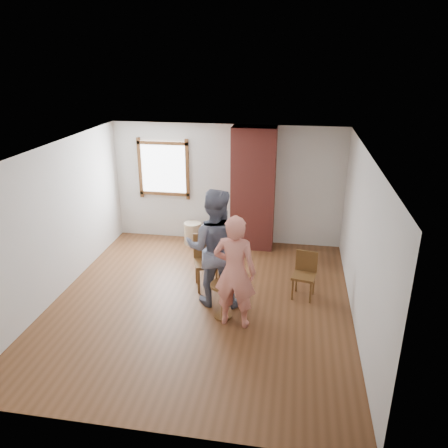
{
  "coord_description": "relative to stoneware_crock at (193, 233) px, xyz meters",
  "views": [
    {
      "loc": [
        1.45,
        -6.26,
        3.96
      ],
      "look_at": [
        0.26,
        0.8,
        1.15
      ],
      "focal_mm": 35.0,
      "sensor_mm": 36.0,
      "label": 1
    }
  ],
  "objects": [
    {
      "name": "person_pink",
      "position": [
        1.35,
        -2.9,
        0.66
      ],
      "size": [
        0.7,
        0.5,
        1.81
      ],
      "primitive_type": "imported",
      "rotation": [
        0.0,
        0.0,
        3.04
      ],
      "color": "#E98674",
      "rests_on": "ground"
    },
    {
      "name": "side_table",
      "position": [
        1.15,
        -2.76,
        0.16
      ],
      "size": [
        0.4,
        0.4,
        0.6
      ],
      "color": "brown",
      "rests_on": "ground"
    },
    {
      "name": "brick_chimney",
      "position": [
        1.31,
        0.1,
        1.06
      ],
      "size": [
        0.9,
        0.5,
        2.6
      ],
      "primitive_type": "cube",
      "color": "#A7443B",
      "rests_on": "ground"
    },
    {
      "name": "room_shell",
      "position": [
        0.65,
        -1.79,
        1.56
      ],
      "size": [
        5.04,
        5.52,
        2.62
      ],
      "color": "silver",
      "rests_on": "ground"
    },
    {
      "name": "man",
      "position": [
        0.93,
        -2.29,
        0.76
      ],
      "size": [
        1.01,
        0.81,
        2.0
      ],
      "primitive_type": "imported",
      "rotation": [
        0.0,
        0.0,
        3.19
      ],
      "color": "#121833",
      "rests_on": "ground"
    },
    {
      "name": "cake_slice",
      "position": [
        1.16,
        -2.76,
        0.39
      ],
      "size": [
        0.08,
        0.07,
        0.06
      ],
      "primitive_type": "cube",
      "color": "silver",
      "rests_on": "cake_plate"
    },
    {
      "name": "stoneware_crock",
      "position": [
        0.0,
        0.0,
        0.0
      ],
      "size": [
        0.4,
        0.4,
        0.49
      ],
      "primitive_type": "cylinder",
      "rotation": [
        0.0,
        0.0,
        0.04
      ],
      "color": "tan",
      "rests_on": "ground"
    },
    {
      "name": "dining_chair_left",
      "position": [
        0.69,
        -1.77,
        0.3
      ],
      "size": [
        0.58,
        0.58,
        0.98
      ],
      "rotation": [
        0.0,
        0.0,
        0.33
      ],
      "color": "brown",
      "rests_on": "ground"
    },
    {
      "name": "dining_chair_right",
      "position": [
        2.42,
        -1.85,
        0.21
      ],
      "size": [
        0.45,
        0.45,
        0.81
      ],
      "rotation": [
        0.0,
        0.0,
        -0.2
      ],
      "color": "brown",
      "rests_on": "ground"
    },
    {
      "name": "dark_pot",
      "position": [
        0.05,
        0.0,
        -0.17
      ],
      "size": [
        0.18,
        0.18,
        0.14
      ],
      "primitive_type": "cylinder",
      "rotation": [
        0.0,
        0.0,
        0.31
      ],
      "color": "black",
      "rests_on": "ground"
    },
    {
      "name": "ground",
      "position": [
        0.71,
        -2.4,
        -0.24
      ],
      "size": [
        5.5,
        5.5,
        0.0
      ],
      "primitive_type": "plane",
      "color": "brown",
      "rests_on": "ground"
    },
    {
      "name": "cake_plate",
      "position": [
        1.15,
        -2.76,
        0.36
      ],
      "size": [
        0.18,
        0.18,
        0.01
      ],
      "primitive_type": "cylinder",
      "color": "white",
      "rests_on": "side_table"
    }
  ]
}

